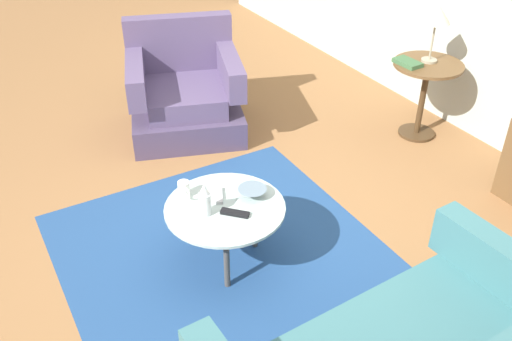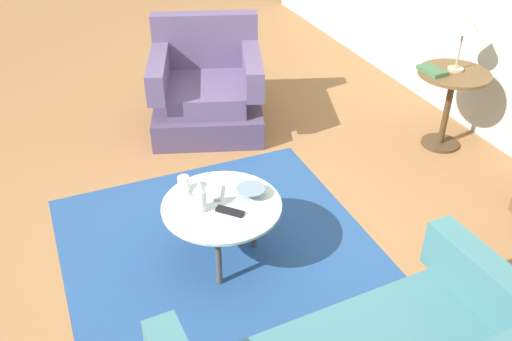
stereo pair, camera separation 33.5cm
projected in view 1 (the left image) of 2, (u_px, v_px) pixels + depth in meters
The scene contains 12 objects.
ground_plane at pixel (233, 244), 3.65m from camera, with size 16.00×16.00×0.00m, color olive.
area_rug at pixel (227, 260), 3.53m from camera, with size 2.08×1.92×0.00m, color navy.
armchair at pixel (185, 95), 4.78m from camera, with size 1.12×1.14×0.89m.
coffee_table at pixel (225, 212), 3.32m from camera, with size 0.72×0.72×0.42m.
side_table at pixel (425, 84), 4.59m from camera, with size 0.56×0.56×0.65m.
table_lamp at pixel (437, 16), 4.32m from camera, with size 0.22×0.22×0.46m.
vase at pixel (205, 200), 3.19m from camera, with size 0.07×0.07×0.21m.
mug at pixel (184, 189), 3.36m from camera, with size 0.12×0.07×0.10m.
bowl at pixel (252, 192), 3.37m from camera, with size 0.17×0.17×0.06m.
tv_remote_dark at pixel (235, 213), 3.23m from camera, with size 0.15×0.15×0.02m.
tv_remote_silver at pixel (219, 195), 3.37m from camera, with size 0.16×0.10×0.02m.
book at pixel (408, 63), 4.46m from camera, with size 0.23×0.14×0.03m.
Camera 1 is at (2.49, -1.24, 2.42)m, focal length 39.48 mm.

